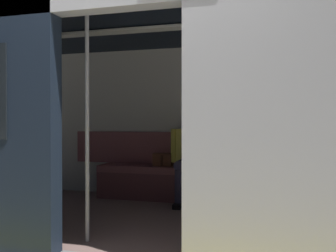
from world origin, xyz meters
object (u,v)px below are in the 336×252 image
book (220,167)px  grab_pole_door (87,124)px  grab_pole_far (192,124)px  train_car (159,82)px  bench_seat (188,175)px  person_seated (191,151)px  handbag (163,160)px

book → grab_pole_door: 2.17m
grab_pole_far → train_car: bearing=-54.8°
bench_seat → book: bearing=-177.9°
bench_seat → person_seated: person_seated is taller
handbag → grab_pole_door: 1.98m
grab_pole_far → bench_seat: bearing=-75.7°
train_car → grab_pole_far: train_car is taller
bench_seat → book: book is taller
train_car → grab_pole_door: size_ratio=3.11×
train_car → bench_seat: size_ratio=2.58×
train_car → book: bearing=-114.6°
book → grab_pole_far: size_ratio=0.11×
handbag → person_seated: bearing=169.0°
person_seated → handbag: person_seated is taller
book → grab_pole_door: bearing=79.0°
person_seated → grab_pole_door: grab_pole_door is taller
bench_seat → handbag: handbag is taller
person_seated → grab_pole_door: 1.94m
handbag → book: (-0.76, 0.01, -0.07)m
bench_seat → grab_pole_far: bearing=104.3°
train_car → bench_seat: (-0.07, -1.05, -1.12)m
book → grab_pole_far: 1.89m
grab_pole_door → grab_pole_far: same height
person_seated → book: 0.43m
train_car → handbag: train_car is taller
train_car → bench_seat: bearing=-93.9°
handbag → grab_pole_far: bearing=113.9°
handbag → grab_pole_far: grab_pole_far is taller
bench_seat → person_seated: bearing=133.4°
book → grab_pole_far: (-0.04, 1.81, 0.56)m
train_car → person_seated: train_car is taller
grab_pole_far → handbag: bearing=-66.1°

